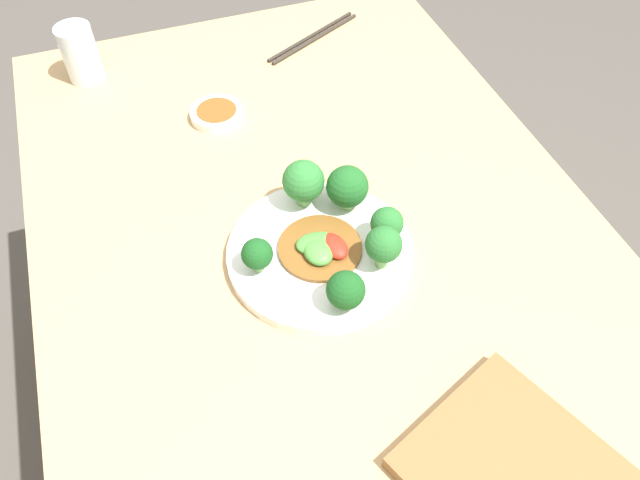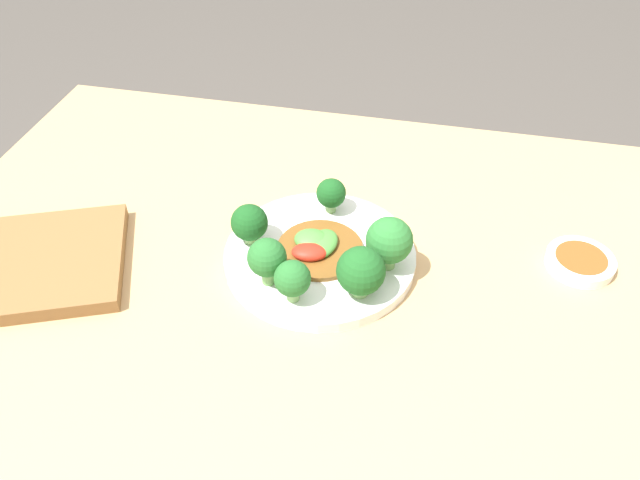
% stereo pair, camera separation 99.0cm
% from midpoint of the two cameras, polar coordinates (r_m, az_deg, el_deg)
% --- Properties ---
extents(ground_plane, '(8.00, 8.00, 0.00)m').
position_cam_midpoint_polar(ground_plane, '(1.38, -12.57, -32.81)').
color(ground_plane, '#4C4742').
extents(table, '(1.19, 0.79, 0.72)m').
position_cam_midpoint_polar(table, '(1.03, -16.50, -30.18)').
color(table, tan).
rests_on(table, ground_plane).
extents(plate, '(0.25, 0.25, 0.02)m').
position_cam_midpoint_polar(plate, '(0.67, -25.28, -27.57)').
color(plate, white).
rests_on(plate, table).
extents(broccoli_south, '(0.04, 0.04, 0.05)m').
position_cam_midpoint_polar(broccoli_south, '(0.67, -34.38, -27.73)').
color(broccoli_south, '#89B76B').
rests_on(broccoli_south, plate).
extents(broccoli_northwest, '(0.06, 0.06, 0.07)m').
position_cam_midpoint_polar(broccoli_northwest, '(0.64, -21.30, -20.26)').
color(broccoli_northwest, '#89B76B').
rests_on(broccoli_northwest, plate).
extents(broccoli_north, '(0.04, 0.04, 0.06)m').
position_cam_midpoint_polar(broccoli_north, '(0.61, -17.76, -26.55)').
color(broccoli_north, '#89B76B').
rests_on(broccoli_north, plate).
extents(broccoli_northeast, '(0.05, 0.05, 0.07)m').
position_cam_midpoint_polar(broccoli_northeast, '(0.60, -19.64, -30.15)').
color(broccoli_northeast, '#70A356').
rests_on(broccoli_northeast, plate).
extents(broccoli_east, '(0.05, 0.05, 0.06)m').
position_cam_midpoint_polar(broccoli_east, '(0.62, -26.28, -35.15)').
color(broccoli_east, '#89B76B').
rests_on(broccoli_east, plate).
extents(broccoli_west, '(0.06, 0.06, 0.07)m').
position_cam_midpoint_polar(broccoli_west, '(0.66, -26.54, -18.89)').
color(broccoli_west, '#70A356').
rests_on(broccoli_west, plate).
extents(stirfry_center, '(0.11, 0.11, 0.02)m').
position_cam_midpoint_polar(stirfry_center, '(0.66, -25.83, -27.50)').
color(stirfry_center, brown).
rests_on(stirfry_center, plate).
extents(drinking_glass, '(0.06, 0.06, 0.10)m').
position_cam_midpoint_polar(drinking_glass, '(1.02, -41.12, 1.57)').
color(drinking_glass, silver).
rests_on(drinking_glass, table).
extents(chopsticks, '(0.12, 0.21, 0.01)m').
position_cam_midpoint_polar(chopsticks, '(0.92, -16.95, 5.72)').
color(chopsticks, '#2D2823').
rests_on(chopsticks, table).
extents(sauce_dish, '(0.09, 0.09, 0.02)m').
position_cam_midpoint_polar(sauce_dish, '(0.85, -30.37, -5.66)').
color(sauce_dish, white).
rests_on(sauce_dish, table).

